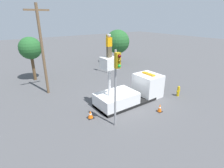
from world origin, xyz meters
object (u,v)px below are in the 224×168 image
at_px(bucket_truck, 132,92).
at_px(traffic_light_across, 107,46).
at_px(tree_left_bg, 118,42).
at_px(utility_pole, 42,48).
at_px(worker, 109,46).
at_px(traffic_cone_rear, 90,114).
at_px(tree_right_bg, 30,49).
at_px(traffic_cone_curbside, 160,108).
at_px(fire_hydrant, 178,91).
at_px(traffic_light_pole, 117,75).

relative_size(bucket_truck, traffic_light_across, 1.25).
relative_size(tree_left_bg, utility_pole, 0.64).
bearing_deg(traffic_light_across, worker, -123.42).
height_order(traffic_cone_rear, tree_right_bg, tree_right_bg).
xyz_separation_m(bucket_truck, traffic_cone_curbside, (0.62, -2.87, -0.59)).
bearing_deg(traffic_cone_rear, traffic_light_across, 49.17).
distance_m(fire_hydrant, traffic_cone_rear, 9.29).
bearing_deg(utility_pole, tree_right_bg, 91.14).
xyz_separation_m(bucket_truck, tree_right_bg, (-5.89, 11.60, 2.99)).
bearing_deg(traffic_cone_curbside, traffic_light_across, 77.49).
xyz_separation_m(worker, tree_right_bg, (-3.38, 11.60, -1.46)).
relative_size(tree_left_bg, tree_right_bg, 1.05).
xyz_separation_m(traffic_light_across, fire_hydrant, (1.42, -10.46, -3.28)).
bearing_deg(fire_hydrant, utility_pole, 141.16).
relative_size(bucket_truck, tree_right_bg, 1.27).
distance_m(traffic_light_across, traffic_cone_rear, 12.35).
height_order(traffic_light_pole, tree_right_bg, traffic_light_pole).
bearing_deg(bucket_truck, traffic_cone_rear, -175.62).
height_order(worker, traffic_cone_curbside, worker).
height_order(tree_left_bg, tree_right_bg, tree_left_bg).
relative_size(worker, fire_hydrant, 1.64).
bearing_deg(worker, traffic_cone_curbside, -42.43).
relative_size(bucket_truck, fire_hydrant, 6.30).
xyz_separation_m(traffic_cone_curbside, utility_pole, (-6.41, 9.37, 4.29)).
bearing_deg(fire_hydrant, worker, 165.39).
distance_m(bucket_truck, fire_hydrant, 4.96).
relative_size(traffic_light_across, utility_pole, 0.62).
bearing_deg(bucket_truck, tree_right_bg, 116.92).
distance_m(bucket_truck, traffic_cone_rear, 4.63).
height_order(fire_hydrant, tree_left_bg, tree_left_bg).
height_order(bucket_truck, traffic_cone_rear, bucket_truck).
relative_size(bucket_truck, tree_left_bg, 1.21).
relative_size(traffic_cone_curbside, utility_pole, 0.08).
height_order(traffic_light_pole, traffic_light_across, traffic_light_pole).
xyz_separation_m(tree_right_bg, utility_pole, (0.10, -5.10, 0.71)).
bearing_deg(bucket_truck, worker, 180.00).
distance_m(bucket_truck, traffic_cone_curbside, 2.99).
bearing_deg(tree_right_bg, traffic_cone_curbside, -65.76).
bearing_deg(tree_left_bg, tree_right_bg, -177.12).
distance_m(tree_left_bg, utility_pole, 14.72).
distance_m(fire_hydrant, tree_right_bg, 17.39).
height_order(traffic_light_pole, traffic_cone_curbside, traffic_light_pole).
bearing_deg(bucket_truck, traffic_light_across, 69.78).
distance_m(fire_hydrant, tree_left_bg, 14.80).
bearing_deg(traffic_light_pole, utility_pole, 103.92).
relative_size(traffic_light_pole, utility_pole, 0.64).
relative_size(worker, traffic_cone_curbside, 2.40).
distance_m(fire_hydrant, utility_pole, 13.95).
xyz_separation_m(tree_left_bg, tree_right_bg, (-13.60, -0.68, 0.32)).
relative_size(traffic_light_across, traffic_cone_curbside, 7.39).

